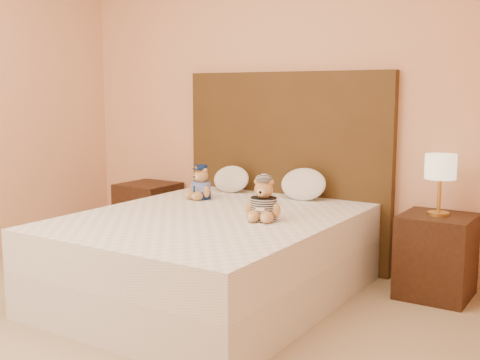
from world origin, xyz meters
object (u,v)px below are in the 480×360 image
at_px(nightstand_right, 436,256).
at_px(teddy_prisoner, 264,199).
at_px(bed, 212,256).
at_px(teddy_police, 201,182).
at_px(pillow_left, 231,178).
at_px(pillow_right, 303,183).
at_px(nightstand_left, 149,214).
at_px(lamp, 440,170).

height_order(nightstand_right, teddy_prisoner, teddy_prisoner).
bearing_deg(nightstand_right, bed, -147.38).
bearing_deg(teddy_police, nightstand_right, 25.18).
xyz_separation_m(teddy_prisoner, pillow_left, (-0.76, 0.78, -0.02)).
bearing_deg(pillow_left, pillow_right, 0.00).
bearing_deg(teddy_police, pillow_right, 43.41).
xyz_separation_m(bed, pillow_right, (0.25, 0.83, 0.40)).
bearing_deg(nightstand_left, bed, -32.62).
relative_size(bed, lamp, 5.00).
xyz_separation_m(lamp, teddy_prisoner, (-0.88, -0.75, -0.16)).
bearing_deg(nightstand_left, teddy_police, -22.89).
height_order(nightstand_left, lamp, lamp).
bearing_deg(teddy_prisoner, pillow_right, 85.59).
xyz_separation_m(teddy_police, pillow_right, (0.66, 0.39, 0.00)).
xyz_separation_m(lamp, teddy_police, (-1.66, -0.36, -0.17)).
distance_m(bed, pillow_right, 0.96).
bearing_deg(lamp, teddy_police, -167.91).
relative_size(nightstand_right, teddy_prisoner, 2.03).
height_order(bed, pillow_left, pillow_left).
bearing_deg(nightstand_right, pillow_left, 178.95).
height_order(nightstand_left, nightstand_right, same).
height_order(nightstand_left, pillow_left, pillow_left).
relative_size(bed, teddy_police, 7.89).
height_order(nightstand_left, pillow_right, pillow_right).
height_order(nightstand_right, teddy_police, teddy_police).
bearing_deg(pillow_right, nightstand_left, -178.85).
relative_size(nightstand_left, teddy_prisoner, 2.03).
height_order(teddy_police, pillow_right, pillow_right).
xyz_separation_m(teddy_police, pillow_left, (0.01, 0.39, -0.01)).
height_order(teddy_police, teddy_prisoner, teddy_prisoner).
relative_size(teddy_police, teddy_prisoner, 0.94).
bearing_deg(teddy_police, teddy_prisoner, -13.99).
distance_m(bed, lamp, 1.59).
height_order(lamp, pillow_left, lamp).
distance_m(lamp, pillow_right, 1.01).
xyz_separation_m(teddy_police, teddy_prisoner, (0.78, -0.40, 0.01)).
relative_size(bed, teddy_prisoner, 7.40).
height_order(nightstand_left, teddy_prisoner, teddy_prisoner).
bearing_deg(pillow_left, lamp, -1.05).
bearing_deg(lamp, nightstand_right, 0.00).
relative_size(nightstand_left, lamp, 1.38).
bearing_deg(pillow_right, teddy_prisoner, -81.40).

